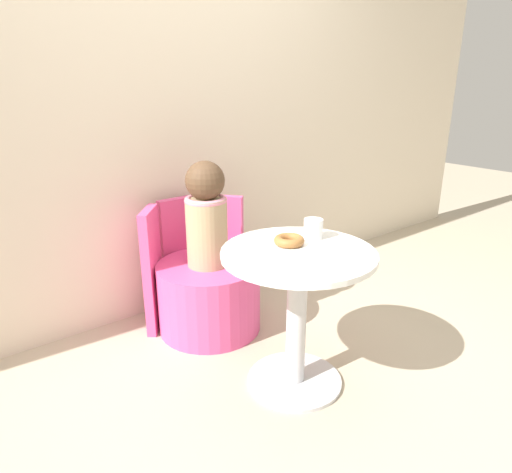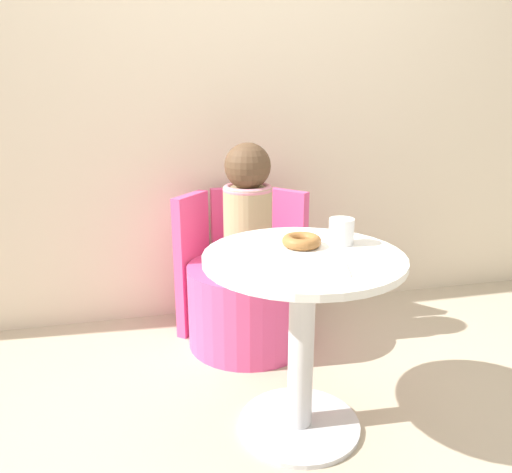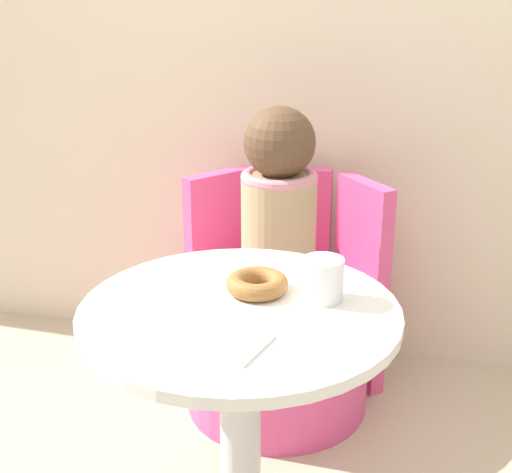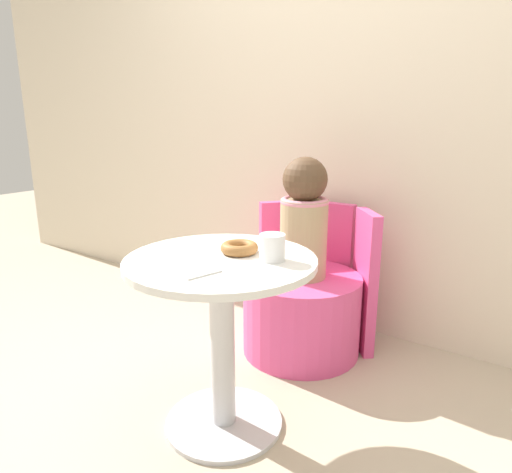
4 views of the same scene
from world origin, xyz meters
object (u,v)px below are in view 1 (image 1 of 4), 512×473
object	(u,v)px
tub_chair	(209,296)
child_figure	(206,215)
donut	(289,240)
cup	(313,229)
round_table	(297,295)

from	to	relation	value
tub_chair	child_figure	world-z (taller)	child_figure
donut	cup	size ratio (longest dim) A/B	1.48
tub_chair	cup	world-z (taller)	cup
cup	tub_chair	bearing A→B (deg)	108.82
child_figure	round_table	bearing A→B (deg)	-86.61
round_table	donut	xyz separation A→B (m)	(0.02, 0.08, 0.23)
donut	cup	bearing A→B (deg)	-2.17
cup	donut	bearing A→B (deg)	177.83
round_table	child_figure	size ratio (longest dim) A/B	1.17
round_table	donut	distance (m)	0.24
cup	child_figure	bearing A→B (deg)	108.82
child_figure	cup	world-z (taller)	child_figure
donut	tub_chair	bearing A→B (deg)	95.78
tub_chair	donut	xyz separation A→B (m)	(0.06, -0.59, 0.49)
round_table	cup	xyz separation A→B (m)	(0.16, 0.08, 0.25)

